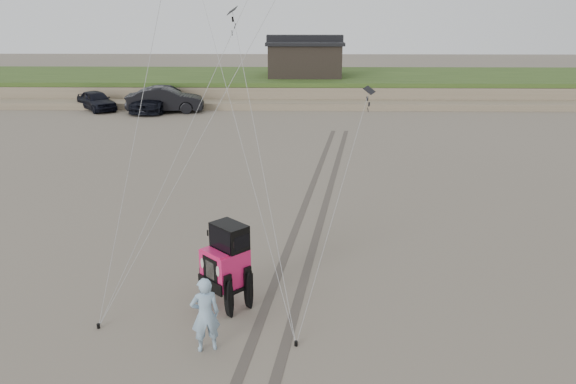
# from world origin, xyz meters

# --- Properties ---
(ground) EXTENTS (160.00, 160.00, 0.00)m
(ground) POSITION_xyz_m (0.00, 0.00, 0.00)
(ground) COLOR #6B6054
(ground) RESTS_ON ground
(dune_ridge) EXTENTS (160.00, 14.25, 1.73)m
(dune_ridge) POSITION_xyz_m (0.00, 37.50, 0.82)
(dune_ridge) COLOR #7A6B54
(dune_ridge) RESTS_ON ground
(cabin) EXTENTS (6.40, 5.40, 3.35)m
(cabin) POSITION_xyz_m (2.00, 37.00, 3.24)
(cabin) COLOR black
(cabin) RESTS_ON dune_ridge
(truck_a) EXTENTS (4.08, 4.32, 1.45)m
(truck_a) POSITION_xyz_m (-13.53, 29.78, 0.72)
(truck_a) COLOR black
(truck_a) RESTS_ON ground
(truck_b) EXTENTS (5.67, 2.45, 1.81)m
(truck_b) POSITION_xyz_m (-8.21, 29.04, 0.91)
(truck_b) COLOR black
(truck_b) RESTS_ON ground
(truck_c) EXTENTS (3.40, 6.27, 1.73)m
(truck_c) POSITION_xyz_m (-8.99, 29.91, 0.86)
(truck_c) COLOR black
(truck_c) RESTS_ON ground
(jeep) EXTENTS (4.85, 4.85, 1.79)m
(jeep) POSITION_xyz_m (-0.37, 1.39, 0.89)
(jeep) COLOR #E41D61
(jeep) RESTS_ON ground
(man) EXTENTS (0.76, 0.61, 1.81)m
(man) POSITION_xyz_m (-0.58, -0.61, 0.90)
(man) COLOR #7EB0C3
(man) RESTS_ON ground
(stake_main) EXTENTS (0.08, 0.08, 0.12)m
(stake_main) POSITION_xyz_m (-3.36, 0.22, 0.06)
(stake_main) COLOR black
(stake_main) RESTS_ON ground
(stake_aux) EXTENTS (0.08, 0.08, 0.12)m
(stake_aux) POSITION_xyz_m (1.46, -0.44, 0.06)
(stake_aux) COLOR black
(stake_aux) RESTS_ON ground
(tire_tracks) EXTENTS (5.22, 29.74, 0.01)m
(tire_tracks) POSITION_xyz_m (2.00, 8.00, 0.00)
(tire_tracks) COLOR #4C443D
(tire_tracks) RESTS_ON ground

